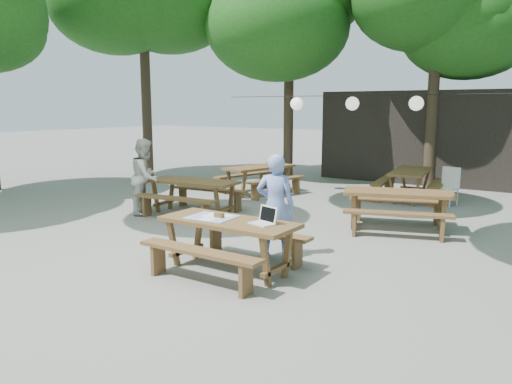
{
  "coord_description": "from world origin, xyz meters",
  "views": [
    {
      "loc": [
        4.86,
        -5.96,
        2.33
      ],
      "look_at": [
        0.73,
        0.23,
        1.05
      ],
      "focal_mm": 35.0,
      "sensor_mm": 36.0,
      "label": 1
    }
  ],
  "objects_px": {
    "woman": "(275,206)",
    "plastic_chair": "(446,194)",
    "main_picnic_table": "(229,245)",
    "picnic_table_nw": "(193,197)",
    "second_person": "(145,176)"
  },
  "relations": [
    {
      "from": "main_picnic_table",
      "to": "picnic_table_nw",
      "type": "relative_size",
      "value": 0.97
    },
    {
      "from": "picnic_table_nw",
      "to": "plastic_chair",
      "type": "xyz_separation_m",
      "value": [
        4.36,
        4.14,
        -0.13
      ]
    },
    {
      "from": "woman",
      "to": "second_person",
      "type": "distance_m",
      "value": 4.19
    },
    {
      "from": "picnic_table_nw",
      "to": "plastic_chair",
      "type": "relative_size",
      "value": 2.3
    },
    {
      "from": "picnic_table_nw",
      "to": "second_person",
      "type": "bearing_deg",
      "value": -155.72
    },
    {
      "from": "second_person",
      "to": "plastic_chair",
      "type": "distance_m",
      "value": 7.05
    },
    {
      "from": "woman",
      "to": "plastic_chair",
      "type": "height_order",
      "value": "woman"
    },
    {
      "from": "main_picnic_table",
      "to": "woman",
      "type": "height_order",
      "value": "woman"
    },
    {
      "from": "picnic_table_nw",
      "to": "second_person",
      "type": "distance_m",
      "value": 1.13
    },
    {
      "from": "picnic_table_nw",
      "to": "second_person",
      "type": "xyz_separation_m",
      "value": [
        -0.9,
        -0.52,
        0.44
      ]
    },
    {
      "from": "woman",
      "to": "plastic_chair",
      "type": "distance_m",
      "value": 5.97
    },
    {
      "from": "woman",
      "to": "picnic_table_nw",
      "type": "bearing_deg",
      "value": -50.84
    },
    {
      "from": "picnic_table_nw",
      "to": "plastic_chair",
      "type": "height_order",
      "value": "plastic_chair"
    },
    {
      "from": "woman",
      "to": "second_person",
      "type": "relative_size",
      "value": 0.98
    },
    {
      "from": "picnic_table_nw",
      "to": "second_person",
      "type": "height_order",
      "value": "second_person"
    }
  ]
}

